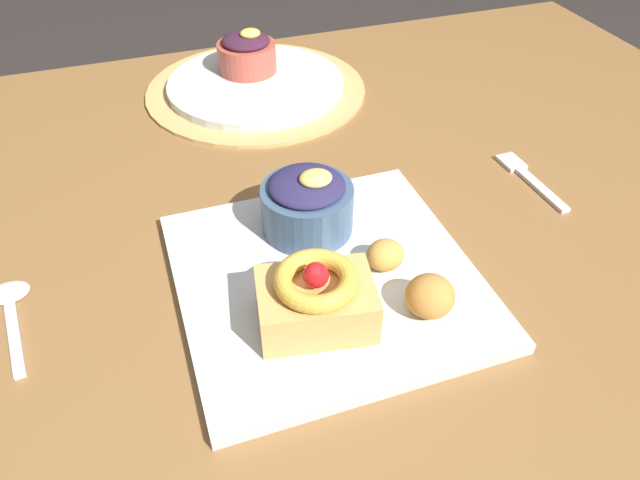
# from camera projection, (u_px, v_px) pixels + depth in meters

# --- Properties ---
(dining_table) EXTENTS (1.28, 1.05, 0.73)m
(dining_table) POSITION_uv_depth(u_px,v_px,m) (345.00, 284.00, 0.72)
(dining_table) COLOR brown
(dining_table) RESTS_ON ground_plane
(woven_placemat) EXTENTS (0.33, 0.33, 0.00)m
(woven_placemat) POSITION_uv_depth(u_px,v_px,m) (256.00, 89.00, 0.90)
(woven_placemat) COLOR tan
(woven_placemat) RESTS_ON dining_table
(front_plate) EXTENTS (0.29, 0.29, 0.01)m
(front_plate) POSITION_uv_depth(u_px,v_px,m) (327.00, 278.00, 0.59)
(front_plate) COLOR silver
(front_plate) RESTS_ON dining_table
(cake_slice) EXTENTS (0.11, 0.09, 0.07)m
(cake_slice) POSITION_uv_depth(u_px,v_px,m) (316.00, 299.00, 0.52)
(cake_slice) COLOR tan
(cake_slice) RESTS_ON front_plate
(berry_ramekin) EXTENTS (0.10, 0.10, 0.07)m
(berry_ramekin) POSITION_uv_depth(u_px,v_px,m) (308.00, 204.00, 0.62)
(berry_ramekin) COLOR #3D5675
(berry_ramekin) RESTS_ON front_plate
(fritter_front) EXTENTS (0.04, 0.03, 0.03)m
(fritter_front) POSITION_uv_depth(u_px,v_px,m) (385.00, 255.00, 0.59)
(fritter_front) COLOR gold
(fritter_front) RESTS_ON front_plate
(fritter_middle) EXTENTS (0.05, 0.04, 0.04)m
(fritter_middle) POSITION_uv_depth(u_px,v_px,m) (430.00, 296.00, 0.54)
(fritter_middle) COLOR #BC7F38
(fritter_middle) RESTS_ON front_plate
(back_plate) EXTENTS (0.26, 0.26, 0.01)m
(back_plate) POSITION_uv_depth(u_px,v_px,m) (256.00, 84.00, 0.90)
(back_plate) COLOR silver
(back_plate) RESTS_ON woven_placemat
(back_ramekin) EXTENTS (0.09, 0.09, 0.07)m
(back_ramekin) POSITION_uv_depth(u_px,v_px,m) (247.00, 53.00, 0.90)
(back_ramekin) COLOR #B24C3D
(back_ramekin) RESTS_ON back_plate
(fork) EXTENTS (0.03, 0.13, 0.00)m
(fork) POSITION_uv_depth(u_px,v_px,m) (527.00, 177.00, 0.73)
(fork) COLOR silver
(fork) RESTS_ON dining_table
(spoon) EXTENTS (0.04, 0.13, 0.00)m
(spoon) POSITION_uv_depth(u_px,v_px,m) (11.00, 311.00, 0.56)
(spoon) COLOR silver
(spoon) RESTS_ON dining_table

